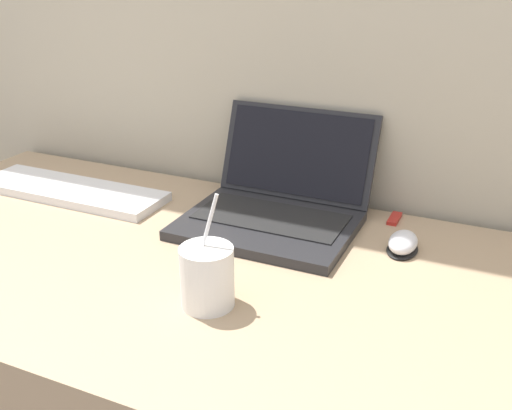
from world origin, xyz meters
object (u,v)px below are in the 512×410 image
drink_cup (207,276)px  usb_stick (394,219)px  external_keyboard (71,191)px  laptop (277,202)px  computer_mouse (403,243)px

drink_cup → usb_stick: 0.49m
drink_cup → usb_stick: bearing=65.7°
external_keyboard → usb_stick: size_ratio=7.66×
drink_cup → external_keyboard: 0.58m
laptop → drink_cup: 0.34m
external_keyboard → usb_stick: 0.73m
computer_mouse → usb_stick: 0.14m
computer_mouse → usb_stick: bearing=108.4°
laptop → computer_mouse: bearing=-6.4°
drink_cup → laptop: bearing=94.0°
external_keyboard → usb_stick: (0.71, 0.17, -0.01)m
computer_mouse → external_keyboard: 0.76m
computer_mouse → external_keyboard: computer_mouse is taller
drink_cup → computer_mouse: 0.40m
drink_cup → computer_mouse: size_ratio=2.09×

